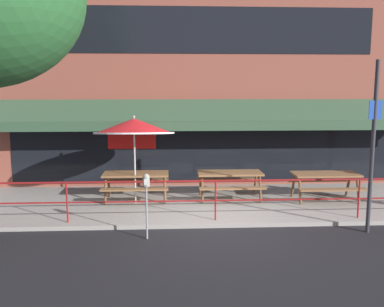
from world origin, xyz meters
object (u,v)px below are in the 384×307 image
Objects in this scene: picnic_table_left at (136,179)px; patio_umbrella_left at (134,127)px; parking_meter_near at (146,186)px; picnic_table_centre at (230,178)px; picnic_table_right at (325,179)px; street_sign_pole at (373,146)px.

picnic_table_left is 0.75× the size of patio_umbrella_left.
patio_umbrella_left reaches higher than parking_meter_near.
picnic_table_centre is at bearing 0.08° from picnic_table_left.
street_sign_pole is (0.11, -2.39, 1.25)m from picnic_table_right.
picnic_table_left is at bearing 153.28° from street_sign_pole.
parking_meter_near is at bearing -178.03° from street_sign_pole.
patio_umbrella_left is (-2.62, -0.29, 1.47)m from picnic_table_centre.
street_sign_pole is at bearing -44.65° from picnic_table_centre.
picnic_table_right is 2.70m from street_sign_pole.
picnic_table_left is at bearing 90.00° from patio_umbrella_left.
picnic_table_left is 2.93m from parking_meter_near.
patio_umbrella_left is at bearing -173.70° from picnic_table_centre.
patio_umbrella_left is (-0.00, -0.29, 1.47)m from picnic_table_left.
picnic_table_left is 5.25m from picnic_table_right.
parking_meter_near reaches higher than picnic_table_centre.
street_sign_pole reaches higher than parking_meter_near.
street_sign_pole is (4.91, 0.17, 0.80)m from parking_meter_near.
picnic_table_centre is 0.75× the size of patio_umbrella_left.
picnic_table_centre is 1.27× the size of parking_meter_near.
picnic_table_centre is 4.03m from street_sign_pole.
parking_meter_near is (-4.80, -2.56, 0.44)m from picnic_table_right.
picnic_table_left is 1.50m from patio_umbrella_left.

